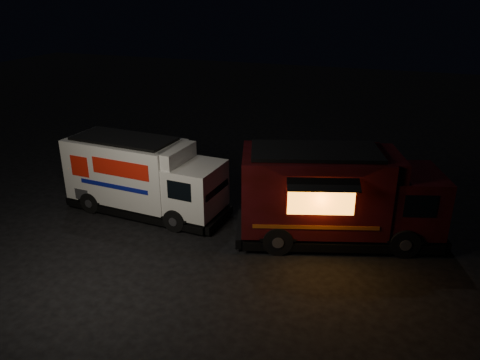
% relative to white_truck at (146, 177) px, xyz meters
% --- Properties ---
extents(ground, '(80.00, 80.00, 0.00)m').
position_rel_white_truck_xyz_m(ground, '(3.43, -1.57, -1.43)').
color(ground, black).
rests_on(ground, ground).
extents(white_truck, '(6.43, 2.56, 2.86)m').
position_rel_white_truck_xyz_m(white_truck, '(0.00, 0.00, 0.00)').
color(white_truck, silver).
rests_on(white_truck, ground).
extents(red_truck, '(7.29, 4.49, 3.19)m').
position_rel_white_truck_xyz_m(red_truck, '(7.16, 0.38, 0.16)').
color(red_truck, '#3E0B10').
rests_on(red_truck, ground).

